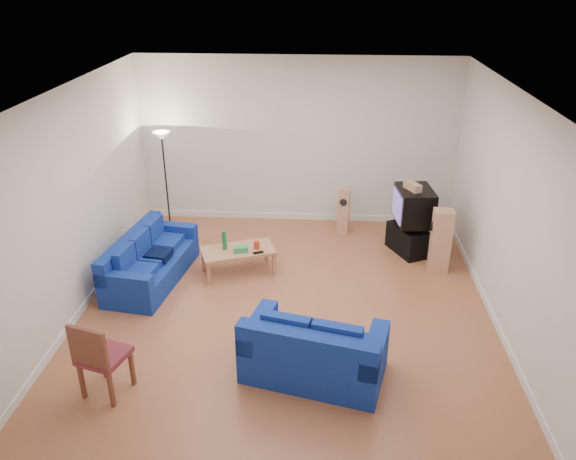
# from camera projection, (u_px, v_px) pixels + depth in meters

# --- Properties ---
(room) EXTENTS (6.01, 6.51, 3.21)m
(room) POSITION_uv_depth(u_px,v_px,m) (286.00, 213.00, 7.72)
(room) COLOR brown
(room) RESTS_ON ground
(sofa_three_seat) EXTENTS (1.14, 2.09, 0.77)m
(sofa_three_seat) POSITION_uv_depth(u_px,v_px,m) (149.00, 264.00, 9.02)
(sofa_three_seat) COLOR navy
(sofa_three_seat) RESTS_ON ground
(sofa_loveseat) EXTENTS (1.87, 1.33, 0.85)m
(sofa_loveseat) POSITION_uv_depth(u_px,v_px,m) (313.00, 355.00, 6.86)
(sofa_loveseat) COLOR navy
(sofa_loveseat) RESTS_ON ground
(coffee_table) EXTENTS (1.31, 0.97, 0.43)m
(coffee_table) POSITION_uv_depth(u_px,v_px,m) (238.00, 252.00, 9.19)
(coffee_table) COLOR tan
(coffee_table) RESTS_ON ground
(bottle) EXTENTS (0.09, 0.09, 0.33)m
(bottle) POSITION_uv_depth(u_px,v_px,m) (224.00, 240.00, 9.11)
(bottle) COLOR #197233
(bottle) RESTS_ON coffee_table
(tissue_box) EXTENTS (0.25, 0.17, 0.09)m
(tissue_box) POSITION_uv_depth(u_px,v_px,m) (241.00, 249.00, 9.07)
(tissue_box) COLOR green
(tissue_box) RESTS_ON coffee_table
(red_canister) EXTENTS (0.12, 0.12, 0.13)m
(red_canister) POSITION_uv_depth(u_px,v_px,m) (257.00, 245.00, 9.16)
(red_canister) COLOR red
(red_canister) RESTS_ON coffee_table
(remote) EXTENTS (0.18, 0.12, 0.02)m
(remote) POSITION_uv_depth(u_px,v_px,m) (258.00, 253.00, 9.04)
(remote) COLOR black
(remote) RESTS_ON coffee_table
(tv_stand) EXTENTS (0.74, 0.90, 0.48)m
(tv_stand) POSITION_uv_depth(u_px,v_px,m) (408.00, 240.00, 9.92)
(tv_stand) COLOR black
(tv_stand) RESTS_ON ground
(av_receiver) EXTENTS (0.43, 0.50, 0.10)m
(av_receiver) POSITION_uv_depth(u_px,v_px,m) (411.00, 223.00, 9.84)
(av_receiver) COLOR black
(av_receiver) RESTS_ON tv_stand
(television) EXTENTS (0.66, 0.84, 0.61)m
(television) POSITION_uv_depth(u_px,v_px,m) (414.00, 206.00, 9.66)
(television) COLOR black
(television) RESTS_ON av_receiver
(centre_speaker) EXTENTS (0.29, 0.38, 0.13)m
(centre_speaker) POSITION_uv_depth(u_px,v_px,m) (413.00, 186.00, 9.48)
(centre_speaker) COLOR tan
(centre_speaker) RESTS_ON television
(speaker_left) EXTENTS (0.24, 0.30, 0.91)m
(speaker_left) POSITION_uv_depth(u_px,v_px,m) (344.00, 210.00, 10.57)
(speaker_left) COLOR tan
(speaker_left) RESTS_ON ground
(speaker_right) EXTENTS (0.35, 0.27, 1.09)m
(speaker_right) POSITION_uv_depth(u_px,v_px,m) (441.00, 241.00, 9.19)
(speaker_right) COLOR tan
(speaker_right) RESTS_ON ground
(floor_lamp) EXTENTS (0.33, 0.33, 1.90)m
(floor_lamp) POSITION_uv_depth(u_px,v_px,m) (163.00, 149.00, 10.28)
(floor_lamp) COLOR black
(floor_lamp) RESTS_ON ground
(dining_chair) EXTENTS (0.62, 0.62, 1.04)m
(dining_chair) POSITION_uv_depth(u_px,v_px,m) (99.00, 355.00, 6.44)
(dining_chair) COLOR brown
(dining_chair) RESTS_ON ground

